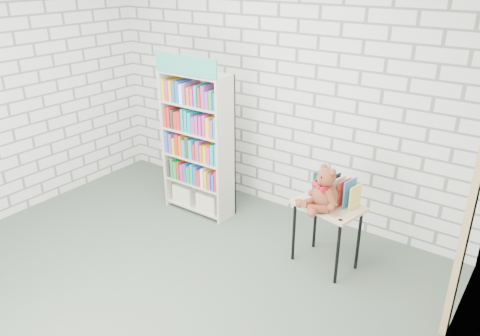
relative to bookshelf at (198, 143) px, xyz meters
The scene contains 7 objects.
ground 1.69m from the bookshelf, 66.60° to the right, with size 4.50×4.50×0.00m, color #465346.
room_shell 1.77m from the bookshelf, 66.60° to the right, with size 4.52×4.02×2.81m.
bookshelf is the anchor object (origin of this frame).
display_table 1.68m from the bookshelf, ahead, with size 0.66×0.52×0.64m.
table_books 1.67m from the bookshelf, ahead, with size 0.44×0.26×0.25m.
teddy_bear 1.65m from the bookshelf, ahead, with size 0.38×0.36×0.40m.
door_trim 2.85m from the bookshelf, ahead, with size 0.05×0.12×2.10m, color tan.
Camera 1 is at (2.58, -2.28, 2.62)m, focal length 35.00 mm.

